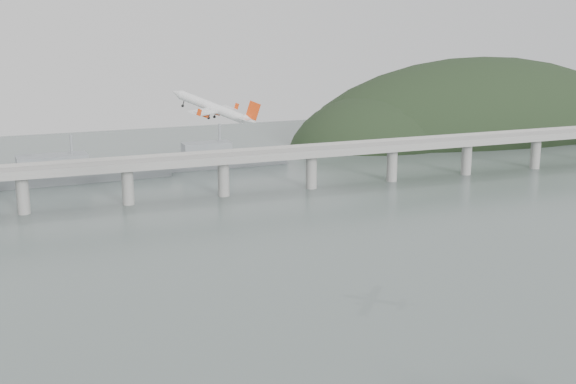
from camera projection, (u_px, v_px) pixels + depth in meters
name	position (u px, v px, depth m)	size (l,w,h in m)	color
ground	(358.00, 358.00, 216.99)	(900.00, 900.00, 0.00)	#556360
bridge	(184.00, 166.00, 393.87)	(800.00, 22.00, 23.90)	gray
headland	(492.00, 155.00, 622.74)	(365.00, 155.00, 156.00)	black
airliner	(214.00, 108.00, 253.26)	(26.37, 25.34, 12.10)	silver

